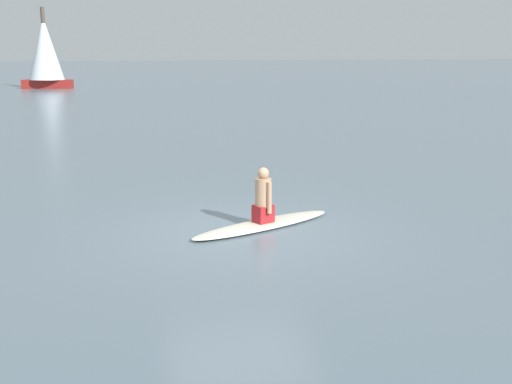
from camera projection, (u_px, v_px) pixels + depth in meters
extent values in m
plane|color=slate|center=(240.00, 232.00, 10.41)|extent=(400.00, 400.00, 0.00)
ellipsoid|color=silver|center=(263.00, 224.00, 10.70)|extent=(1.70, 2.97, 0.10)
cube|color=#A51E23|center=(263.00, 213.00, 10.66)|extent=(0.37, 0.40, 0.30)
cylinder|color=tan|center=(263.00, 192.00, 10.57)|extent=(0.37, 0.37, 0.50)
sphere|color=tan|center=(263.00, 173.00, 10.49)|extent=(0.20, 0.20, 0.20)
cylinder|color=tan|center=(269.00, 198.00, 10.46)|extent=(0.11, 0.11, 0.55)
cylinder|color=tan|center=(257.00, 194.00, 10.72)|extent=(0.11, 0.11, 0.55)
cube|color=maroon|center=(48.00, 84.00, 50.65)|extent=(2.15, 4.20, 0.72)
cylinder|color=#4C4238|center=(45.00, 44.00, 49.90)|extent=(0.32, 0.32, 5.85)
cone|color=white|center=(45.00, 48.00, 49.98)|extent=(3.42, 3.42, 5.15)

